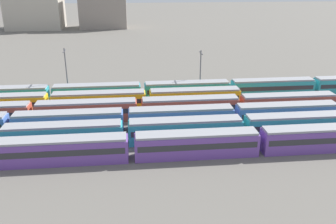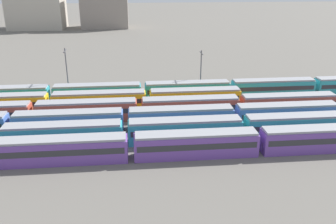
# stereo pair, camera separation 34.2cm
# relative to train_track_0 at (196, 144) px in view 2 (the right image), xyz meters

# --- Properties ---
(train_track_0) EXTENTS (93.60, 3.06, 3.75)m
(train_track_0) POSITION_rel_train_track_0_xyz_m (0.00, 0.00, 0.00)
(train_track_0) COLOR #6B429E
(train_track_0) RESTS_ON ground_plane
(train_track_1) EXTENTS (74.70, 3.06, 3.75)m
(train_track_1) POSITION_rel_train_track_0_xyz_m (-10.31, 5.20, 0.00)
(train_track_1) COLOR teal
(train_track_1) RESTS_ON ground_plane
(train_track_2) EXTENTS (93.60, 3.06, 3.75)m
(train_track_2) POSITION_rel_train_track_0_xyz_m (-0.83, 10.40, 0.00)
(train_track_2) COLOR #4C70BC
(train_track_2) RESTS_ON ground_plane
(train_track_3) EXTENTS (74.70, 3.06, 3.75)m
(train_track_3) POSITION_rel_train_track_0_xyz_m (-7.84, 15.60, 0.00)
(train_track_3) COLOR #BC4C38
(train_track_3) RESTS_ON ground_plane
(train_track_4) EXTENTS (55.80, 3.06, 3.75)m
(train_track_4) POSITION_rel_train_track_0_xyz_m (-15.48, 20.80, -0.00)
(train_track_4) COLOR yellow
(train_track_4) RESTS_ON ground_plane
(train_track_5) EXTENTS (93.60, 3.06, 3.75)m
(train_track_5) POSITION_rel_train_track_0_xyz_m (2.62, 26.00, 0.00)
(train_track_5) COLOR teal
(train_track_5) RESTS_ON ground_plane
(catenary_pole_1) EXTENTS (0.24, 3.20, 10.82)m
(catenary_pole_1) POSITION_rel_train_track_0_xyz_m (-22.62, 28.90, 4.07)
(catenary_pole_1) COLOR #4C4C51
(catenary_pole_1) RESTS_ON ground_plane
(catenary_pole_3) EXTENTS (0.24, 3.20, 9.80)m
(catenary_pole_3) POSITION_rel_train_track_0_xyz_m (5.98, 28.88, 3.54)
(catenary_pole_3) COLOR #4C4C51
(catenary_pole_3) RESTS_ON ground_plane
(distant_building_1) EXTENTS (25.74, 18.83, 20.35)m
(distant_building_1) POSITION_rel_train_track_0_xyz_m (-54.60, 140.68, 8.27)
(distant_building_1) COLOR #B2A899
(distant_building_1) RESTS_ON ground_plane
(distant_building_2) EXTENTS (22.78, 15.54, 20.77)m
(distant_building_2) POSITION_rel_train_track_0_xyz_m (-21.76, 140.68, 8.48)
(distant_building_2) COLOR gray
(distant_building_2) RESTS_ON ground_plane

